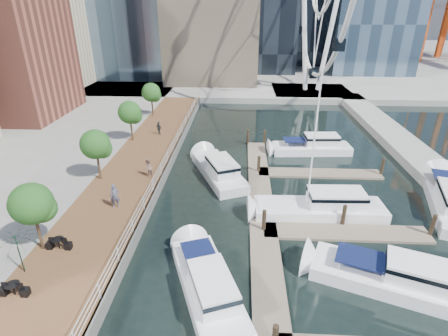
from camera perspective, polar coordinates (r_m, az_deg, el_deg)
ground at (r=20.40m, az=-1.51°, el=-23.09°), size 520.00×520.00×0.00m
boardwalk at (r=33.71m, az=-14.96°, el=-1.75°), size 6.00×60.00×1.00m
seawall at (r=32.93m, az=-9.98°, el=-1.90°), size 0.25×60.00×1.00m
land_far at (r=116.52m, az=2.50°, el=17.70°), size 200.00×114.00×1.00m
breakwater at (r=41.19m, az=29.89°, el=0.61°), size 4.00×60.00×1.00m
pier at (r=68.41m, az=14.01°, el=11.86°), size 14.00×12.00×1.00m
railing at (r=32.51m, az=-10.28°, el=-0.28°), size 0.10×60.00×1.05m
floating_docks at (r=28.57m, az=16.35°, el=-7.08°), size 16.00×34.00×2.60m
street_trees at (r=32.22m, az=-20.28°, el=3.63°), size 2.60×42.60×4.60m
yacht_foreground at (r=24.11m, az=26.38°, el=-17.19°), size 11.17×6.64×2.15m
pedestrian_near at (r=28.03m, az=-17.41°, el=-4.37°), size 0.81×0.64×1.95m
pedestrian_mid at (r=32.37m, az=-12.33°, el=0.06°), size 0.86×0.98×1.71m
pedestrian_far at (r=43.05m, az=-10.55°, el=6.44°), size 0.97×0.91×1.61m
moored_yachts at (r=29.02m, az=15.38°, el=-7.56°), size 26.19×37.92×11.50m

